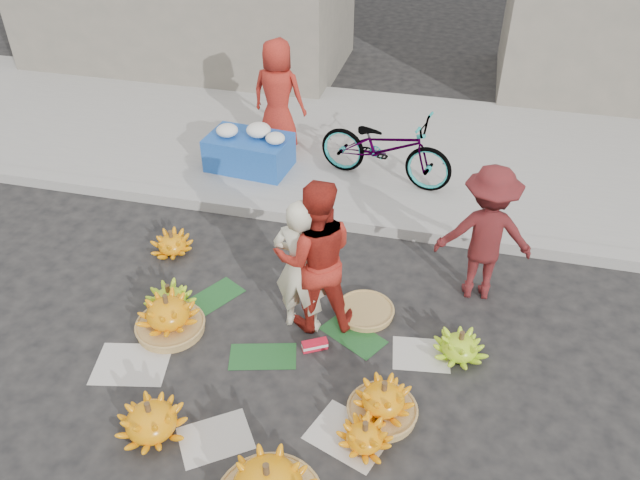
% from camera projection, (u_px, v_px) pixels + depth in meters
% --- Properties ---
extents(ground, '(80.00, 80.00, 0.00)m').
position_uv_depth(ground, '(279.00, 344.00, 6.24)').
color(ground, black).
rests_on(ground, ground).
extents(curb, '(40.00, 0.25, 0.15)m').
position_uv_depth(curb, '(329.00, 219.00, 7.92)').
color(curb, gray).
rests_on(curb, ground).
extents(sidewalk, '(40.00, 4.00, 0.12)m').
position_uv_depth(sidewalk, '(360.00, 145.00, 9.58)').
color(sidewalk, gray).
rests_on(sidewalk, ground).
extents(newspaper_scatter, '(3.20, 1.80, 0.00)m').
position_uv_depth(newspaper_scatter, '(253.00, 406.00, 5.61)').
color(newspaper_scatter, beige).
rests_on(newspaper_scatter, ground).
extents(banana_leaves, '(2.00, 1.00, 0.00)m').
position_uv_depth(banana_leaves, '(275.00, 329.00, 6.41)').
color(banana_leaves, '#184820').
rests_on(banana_leaves, ground).
extents(banana_bunch_0, '(0.68, 0.68, 0.47)m').
position_uv_depth(banana_bunch_0, '(168.00, 315.00, 6.28)').
color(banana_bunch_0, '#9E7942').
rests_on(banana_bunch_0, ground).
extents(banana_bunch_1, '(0.78, 0.78, 0.38)m').
position_uv_depth(banana_bunch_1, '(151.00, 420.00, 5.29)').
color(banana_bunch_1, '#FFA20C').
rests_on(banana_bunch_1, ground).
extents(banana_bunch_3, '(0.54, 0.54, 0.29)m').
position_uv_depth(banana_bunch_3, '(365.00, 436.00, 5.21)').
color(banana_bunch_3, '#FFA20C').
rests_on(banana_bunch_3, ground).
extents(banana_bunch_4, '(0.60, 0.60, 0.42)m').
position_uv_depth(banana_bunch_4, '(383.00, 402.00, 5.43)').
color(banana_bunch_4, '#9E7942').
rests_on(banana_bunch_4, ground).
extents(banana_bunch_5, '(0.54, 0.54, 0.32)m').
position_uv_depth(banana_bunch_5, '(460.00, 346.00, 6.03)').
color(banana_bunch_5, '#8ACA1C').
rests_on(banana_bunch_5, ground).
extents(banana_bunch_6, '(0.61, 0.61, 0.31)m').
position_uv_depth(banana_bunch_6, '(169.00, 298.00, 6.59)').
color(banana_bunch_6, '#8ACA1C').
rests_on(banana_bunch_6, ground).
extents(banana_bunch_7, '(0.51, 0.51, 0.30)m').
position_uv_depth(banana_bunch_7, '(172.00, 243.00, 7.40)').
color(banana_bunch_7, '#FFA20C').
rests_on(banana_bunch_7, ground).
extents(basket_spare, '(0.74, 0.74, 0.07)m').
position_uv_depth(basket_spare, '(365.00, 311.00, 6.58)').
color(basket_spare, '#9E7942').
rests_on(basket_spare, ground).
extents(incense_stack, '(0.26, 0.19, 0.10)m').
position_uv_depth(incense_stack, '(315.00, 345.00, 6.15)').
color(incense_stack, red).
rests_on(incense_stack, ground).
extents(vendor_cream, '(0.58, 0.41, 1.51)m').
position_uv_depth(vendor_cream, '(301.00, 267.00, 6.02)').
color(vendor_cream, beige).
rests_on(vendor_cream, ground).
extents(vendor_red, '(0.97, 0.85, 1.67)m').
position_uv_depth(vendor_red, '(315.00, 257.00, 6.02)').
color(vendor_red, '#B42A1B').
rests_on(vendor_red, ground).
extents(man_striped, '(1.06, 0.69, 1.55)m').
position_uv_depth(man_striped, '(486.00, 234.00, 6.43)').
color(man_striped, maroon).
rests_on(man_striped, ground).
extents(flower_table, '(1.20, 0.82, 0.66)m').
position_uv_depth(flower_table, '(250.00, 150.00, 8.75)').
color(flower_table, '#194AA6').
rests_on(flower_table, sidewalk).
extents(grey_bucket, '(0.29, 0.29, 0.33)m').
position_uv_depth(grey_bucket, '(216.00, 150.00, 8.99)').
color(grey_bucket, slate).
rests_on(grey_bucket, sidewalk).
extents(flower_vendor, '(0.84, 0.59, 1.63)m').
position_uv_depth(flower_vendor, '(278.00, 95.00, 8.95)').
color(flower_vendor, '#B42A1B').
rests_on(flower_vendor, sidewalk).
extents(bicycle, '(1.03, 1.97, 0.98)m').
position_uv_depth(bicycle, '(385.00, 147.00, 8.35)').
color(bicycle, gray).
rests_on(bicycle, sidewalk).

